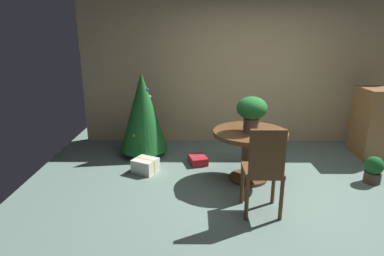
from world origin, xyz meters
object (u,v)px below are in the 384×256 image
wooden_chair_near (264,167)px  potted_plant (374,169)px  holiday_tree (143,112)px  round_dining_table (250,145)px  flower_vase (252,110)px  gift_box_red (198,160)px  gift_box_cream (145,166)px  wooden_cabinet (373,122)px

wooden_chair_near → potted_plant: size_ratio=2.76×
holiday_tree → round_dining_table: bearing=-30.7°
flower_vase → gift_box_red: 1.29m
gift_box_cream → wooden_cabinet: (3.60, 0.71, 0.46)m
wooden_chair_near → wooden_cabinet: wooden_cabinet is taller
potted_plant → gift_box_red: bearing=164.8°
gift_box_cream → wooden_cabinet: wooden_cabinet is taller
gift_box_red → wooden_cabinet: 2.90m
flower_vase → wooden_chair_near: bearing=-89.9°
gift_box_cream → gift_box_red: 0.83m
flower_vase → wooden_cabinet: flower_vase is taller
gift_box_cream → potted_plant: potted_plant is taller
wooden_chair_near → wooden_cabinet: bearing=40.9°
flower_vase → gift_box_cream: 1.72m
gift_box_red → potted_plant: (2.35, -0.64, 0.13)m
round_dining_table → gift_box_cream: 1.53m
gift_box_red → wooden_cabinet: bearing=8.0°
gift_box_red → round_dining_table: bearing=-38.5°
gift_box_red → gift_box_cream: bearing=-157.4°
gift_box_cream → wooden_cabinet: size_ratio=0.37×
gift_box_cream → potted_plant: 3.14m
wooden_chair_near → gift_box_cream: wooden_chair_near is taller
gift_box_red → wooden_chair_near: bearing=-64.6°
wooden_chair_near → gift_box_red: 1.69m
flower_vase → gift_box_cream: flower_vase is taller
wooden_cabinet → wooden_chair_near: bearing=-139.1°
wooden_chair_near → wooden_cabinet: size_ratio=0.92×
potted_plant → gift_box_cream: bearing=174.1°
flower_vase → holiday_tree: (-1.57, 0.95, -0.26)m
wooden_chair_near → gift_box_red: size_ratio=2.73×
wooden_cabinet → potted_plant: wooden_cabinet is taller
round_dining_table → holiday_tree: size_ratio=0.73×
holiday_tree → potted_plant: (3.24, -1.02, -0.54)m
flower_vase → holiday_tree: holiday_tree is taller
gift_box_red → wooden_cabinet: wooden_cabinet is taller
flower_vase → gift_box_red: flower_vase is taller
gift_box_cream → wooden_cabinet: 3.70m
gift_box_red → holiday_tree: bearing=156.5°
holiday_tree → wooden_cabinet: 3.72m
round_dining_table → wooden_chair_near: (0.00, -0.91, 0.07)m
holiday_tree → wooden_cabinet: size_ratio=1.22×
holiday_tree → potted_plant: size_ratio=3.68×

